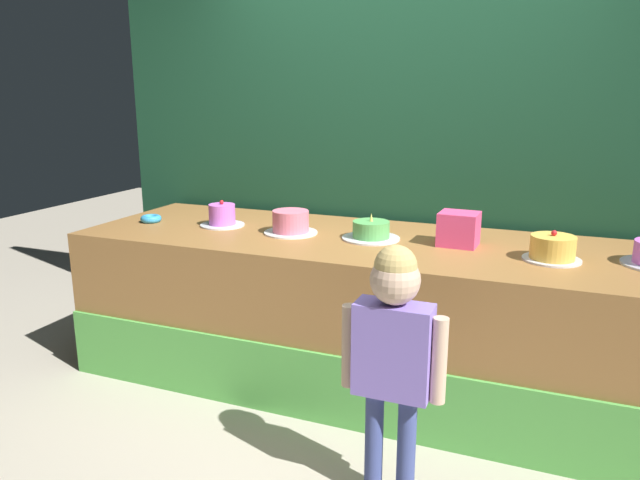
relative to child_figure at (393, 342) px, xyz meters
name	(u,v)px	position (x,y,z in m)	size (l,w,h in m)	color
ground_plane	(336,425)	(-0.40, 0.46, -0.71)	(12.00, 12.00, 0.00)	#BCB29E
stage_platform	(369,312)	(-0.40, 0.98, -0.28)	(3.35, 1.08, 0.86)	#9E6B38
curtain_backdrop	(402,128)	(-0.40, 1.62, 0.73)	(4.04, 0.08, 2.89)	#19472D
child_figure	(393,342)	(0.00, 0.00, 0.00)	(0.43, 0.20, 1.10)	#3F4C8C
pink_box	(459,229)	(0.07, 1.04, 0.24)	(0.20, 0.18, 0.18)	#F74886
donut	(151,219)	(-1.83, 0.90, 0.17)	(0.13, 0.13, 0.04)	#3399D8
cake_far_left	(222,216)	(-1.35, 0.98, 0.21)	(0.27, 0.27, 0.16)	silver
cake_left	(291,223)	(-0.88, 0.95, 0.21)	(0.31, 0.31, 0.13)	white
cake_center	(371,231)	(-0.40, 0.99, 0.19)	(0.32, 0.32, 0.15)	silver
cake_right	(553,249)	(0.55, 0.91, 0.21)	(0.28, 0.28, 0.15)	silver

